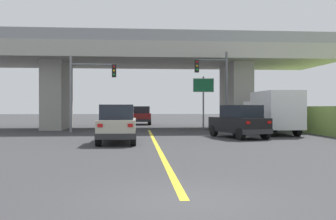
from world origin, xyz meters
name	(u,v)px	position (x,y,z in m)	size (l,w,h in m)	color
ground	(148,128)	(0.00, 27.02, 0.00)	(160.00, 160.00, 0.00)	#353538
overpass_bridge	(148,65)	(0.00, 27.02, 5.69)	(32.47, 9.34, 8.01)	#A8A59E
lane_divider_stripe	(156,144)	(0.00, 12.16, 0.00)	(0.20, 24.32, 0.01)	yellow
suv_lead	(118,124)	(-1.99, 12.88, 1.01)	(1.94, 4.78, 2.02)	#B7B29E
suv_crossing	(239,122)	(5.30, 15.67, 1.01)	(3.09, 4.75, 2.02)	black
box_truck	(272,112)	(8.51, 18.75, 1.57)	(2.33, 6.49, 2.98)	silver
sedan_oncoming	(141,115)	(-0.51, 35.40, 1.02)	(2.05, 4.71, 2.02)	maroon
traffic_signal_nearside	(217,81)	(5.15, 21.72, 3.90)	(2.58, 0.36, 6.19)	#56595E
traffic_signal_farside	(86,83)	(-4.79, 21.70, 3.70)	(3.47, 0.36, 5.77)	slate
highway_sign	(203,90)	(4.76, 25.44, 3.40)	(1.82, 0.17, 4.57)	slate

